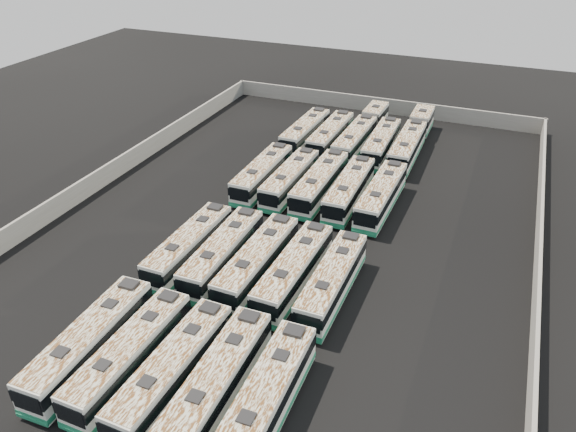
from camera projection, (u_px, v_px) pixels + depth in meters
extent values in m
plane|color=black|center=(284.00, 234.00, 53.36)|extent=(140.00, 140.00, 0.00)
cube|color=gray|center=(380.00, 105.00, 81.79)|extent=(45.20, 0.30, 2.20)
cube|color=gray|center=(537.00, 278.00, 45.51)|extent=(0.30, 73.20, 2.20)
cube|color=gray|center=(92.00, 184.00, 60.11)|extent=(0.30, 73.20, 2.20)
cube|color=silver|center=(90.00, 343.00, 38.24)|extent=(2.71, 11.69, 2.67)
cube|color=#1C7854|center=(93.00, 353.00, 38.73)|extent=(2.76, 11.74, 0.41)
cube|color=black|center=(89.00, 338.00, 38.02)|extent=(2.77, 11.75, 0.89)
cube|color=black|center=(26.00, 403.00, 33.38)|extent=(2.13, 0.11, 1.41)
cube|color=#1C7854|center=(32.00, 420.00, 34.12)|extent=(2.42, 0.16, 0.27)
cube|color=beige|center=(87.00, 328.00, 37.55)|extent=(2.65, 11.45, 0.07)
cube|color=black|center=(60.00, 352.00, 35.44)|extent=(0.94, 0.94, 0.14)
cube|color=black|center=(110.00, 304.00, 39.57)|extent=(0.94, 0.94, 0.14)
cube|color=black|center=(129.00, 284.00, 41.42)|extent=(1.29, 1.10, 0.25)
cylinder|color=black|center=(43.00, 390.00, 36.16)|extent=(0.30, 0.98, 0.97)
cylinder|color=black|center=(69.00, 399.00, 35.52)|extent=(0.30, 0.98, 0.97)
cylinder|color=black|center=(113.00, 319.00, 42.16)|extent=(0.30, 0.98, 0.97)
cylinder|color=black|center=(137.00, 325.00, 41.52)|extent=(0.30, 0.98, 0.97)
cube|color=silver|center=(130.00, 355.00, 37.29)|extent=(2.53, 11.35, 2.59)
cube|color=#1C7854|center=(132.00, 365.00, 37.77)|extent=(2.58, 11.40, 0.40)
cube|color=black|center=(129.00, 350.00, 37.07)|extent=(2.59, 11.41, 0.87)
cube|color=black|center=(69.00, 416.00, 32.63)|extent=(2.08, 0.09, 1.37)
cube|color=#1C7854|center=(74.00, 432.00, 33.36)|extent=(2.36, 0.14, 0.26)
cube|color=beige|center=(127.00, 340.00, 36.62)|extent=(2.48, 11.13, 0.07)
cube|color=black|center=(102.00, 365.00, 34.60)|extent=(0.91, 0.91, 0.13)
cube|color=black|center=(150.00, 316.00, 38.55)|extent=(0.91, 0.91, 0.13)
cube|color=black|center=(168.00, 296.00, 40.32)|extent=(1.24, 1.06, 0.25)
cylinder|color=black|center=(84.00, 402.00, 35.34)|extent=(0.28, 0.95, 0.94)
cylinder|color=black|center=(110.00, 412.00, 34.66)|extent=(0.28, 0.95, 0.94)
cylinder|color=black|center=(152.00, 330.00, 41.09)|extent=(0.28, 0.95, 0.94)
cylinder|color=black|center=(175.00, 338.00, 40.40)|extent=(0.28, 0.95, 0.94)
cube|color=silver|center=(173.00, 370.00, 36.08)|extent=(2.67, 11.52, 2.63)
cube|color=#1C7854|center=(174.00, 381.00, 36.57)|extent=(2.72, 11.57, 0.40)
cube|color=black|center=(172.00, 365.00, 35.86)|extent=(2.73, 11.58, 0.88)
cube|color=beige|center=(171.00, 355.00, 35.40)|extent=(2.62, 11.29, 0.07)
cube|color=black|center=(146.00, 382.00, 33.36)|extent=(0.93, 0.93, 0.13)
cube|color=black|center=(192.00, 329.00, 37.35)|extent=(0.93, 0.93, 0.13)
cube|color=black|center=(210.00, 308.00, 39.14)|extent=(1.27, 1.08, 0.25)
cylinder|color=black|center=(127.00, 420.00, 34.13)|extent=(0.29, 0.96, 0.96)
cylinder|color=black|center=(155.00, 432.00, 33.42)|extent=(0.29, 0.96, 0.96)
cylinder|color=black|center=(192.00, 343.00, 39.93)|extent=(0.29, 0.96, 0.96)
cylinder|color=black|center=(217.00, 351.00, 39.22)|extent=(0.29, 0.96, 0.96)
cube|color=silver|center=(217.00, 383.00, 35.13)|extent=(2.63, 11.68, 2.67)
cube|color=#1C7854|center=(218.00, 394.00, 35.63)|extent=(2.68, 11.73, 0.41)
cube|color=black|center=(217.00, 378.00, 34.91)|extent=(2.69, 11.74, 0.89)
cube|color=beige|center=(216.00, 367.00, 34.45)|extent=(2.58, 11.44, 0.07)
cube|color=black|center=(195.00, 396.00, 32.34)|extent=(0.94, 0.94, 0.14)
cube|color=black|center=(234.00, 339.00, 36.46)|extent=(0.94, 0.94, 0.14)
cube|color=black|center=(249.00, 316.00, 38.30)|extent=(1.28, 1.09, 0.25)
cylinder|color=black|center=(230.00, 353.00, 39.05)|extent=(0.29, 0.97, 0.97)
cylinder|color=black|center=(257.00, 361.00, 38.40)|extent=(0.29, 0.97, 0.97)
cube|color=silver|center=(265.00, 402.00, 33.85)|extent=(2.64, 11.75, 2.68)
cube|color=#1C7854|center=(265.00, 413.00, 34.35)|extent=(2.69, 11.80, 0.41)
cube|color=black|center=(265.00, 396.00, 33.63)|extent=(2.70, 11.81, 0.90)
cube|color=beige|center=(265.00, 385.00, 33.16)|extent=(2.58, 11.51, 0.07)
cube|color=black|center=(246.00, 417.00, 31.04)|extent=(0.94, 0.94, 0.14)
cube|color=black|center=(281.00, 355.00, 35.18)|extent=(0.94, 0.94, 0.14)
cube|color=black|center=(294.00, 331.00, 37.04)|extent=(1.29, 1.09, 0.25)
cylinder|color=black|center=(273.00, 368.00, 37.79)|extent=(0.29, 0.98, 0.98)
cylinder|color=black|center=(302.00, 377.00, 37.14)|extent=(0.29, 0.98, 0.98)
cube|color=silver|center=(189.00, 246.00, 48.65)|extent=(2.46, 11.25, 2.57)
cube|color=#1C7854|center=(190.00, 255.00, 49.13)|extent=(2.51, 11.30, 0.39)
cube|color=black|center=(189.00, 242.00, 48.44)|extent=(2.52, 11.31, 0.86)
cube|color=black|center=(151.00, 279.00, 44.02)|extent=(2.06, 0.08, 1.36)
cube|color=#1C7854|center=(153.00, 294.00, 44.75)|extent=(2.34, 0.12, 0.26)
cube|color=beige|center=(188.00, 233.00, 47.99)|extent=(2.41, 11.02, 0.07)
cube|color=black|center=(172.00, 247.00, 45.98)|extent=(0.90, 0.90, 0.13)
cube|color=black|center=(203.00, 219.00, 49.90)|extent=(0.90, 0.90, 0.13)
cube|color=black|center=(215.00, 207.00, 51.67)|extent=(1.23, 1.04, 0.24)
cylinder|color=black|center=(157.00, 277.00, 46.71)|extent=(0.27, 0.94, 0.94)
cylinder|color=black|center=(178.00, 283.00, 46.04)|extent=(0.27, 0.94, 0.94)
cylinder|color=black|center=(202.00, 235.00, 52.42)|extent=(0.27, 0.94, 0.94)
cylinder|color=black|center=(220.00, 239.00, 51.75)|extent=(0.27, 0.94, 0.94)
cube|color=silver|center=(223.00, 253.00, 47.65)|extent=(2.56, 11.51, 2.63)
cube|color=#1C7854|center=(223.00, 263.00, 48.13)|extent=(2.61, 11.56, 0.40)
cube|color=black|center=(222.00, 249.00, 47.43)|extent=(2.62, 11.57, 0.88)
cube|color=black|center=(188.00, 289.00, 42.87)|extent=(2.10, 0.09, 1.39)
cube|color=#1C7854|center=(190.00, 304.00, 43.61)|extent=(2.39, 0.13, 0.27)
cube|color=beige|center=(222.00, 240.00, 46.97)|extent=(2.51, 11.28, 0.07)
cube|color=black|center=(207.00, 255.00, 44.89)|extent=(0.92, 0.92, 0.13)
cube|color=black|center=(235.00, 225.00, 48.95)|extent=(0.92, 0.92, 0.13)
cube|color=black|center=(246.00, 212.00, 50.77)|extent=(1.26, 1.07, 0.25)
cylinder|color=black|center=(192.00, 286.00, 45.62)|extent=(0.28, 0.96, 0.96)
cylinder|color=black|center=(214.00, 292.00, 44.97)|extent=(0.28, 0.96, 0.96)
cylinder|color=black|center=(232.00, 241.00, 51.51)|extent=(0.28, 0.96, 0.96)
cylinder|color=black|center=(252.00, 245.00, 50.87)|extent=(0.28, 0.96, 0.96)
cube|color=silver|center=(257.00, 262.00, 46.50)|extent=(2.66, 11.68, 2.67)
cube|color=#1C7854|center=(258.00, 272.00, 46.99)|extent=(2.71, 11.73, 0.41)
cube|color=black|center=(257.00, 258.00, 46.27)|extent=(2.72, 11.74, 0.89)
cube|color=black|center=(223.00, 300.00, 41.71)|extent=(2.13, 0.10, 1.41)
cube|color=#1C7854|center=(224.00, 315.00, 42.46)|extent=(2.43, 0.15, 0.27)
cube|color=beige|center=(257.00, 248.00, 45.81)|extent=(2.60, 11.45, 0.07)
cube|color=black|center=(242.00, 264.00, 43.73)|extent=(0.94, 0.94, 0.14)
cube|color=black|center=(270.00, 232.00, 47.79)|extent=(0.94, 0.94, 0.14)
cube|color=black|center=(281.00, 219.00, 49.60)|extent=(1.28, 1.09, 0.25)
cylinder|color=black|center=(225.00, 296.00, 44.50)|extent=(0.29, 0.97, 0.97)
cylinder|color=black|center=(249.00, 303.00, 43.79)|extent=(0.29, 0.97, 0.97)
cylinder|color=black|center=(266.00, 248.00, 50.40)|extent=(0.29, 0.97, 0.97)
cylinder|color=black|center=(287.00, 253.00, 49.69)|extent=(0.29, 0.97, 0.97)
cube|color=silver|center=(294.00, 271.00, 45.41)|extent=(2.68, 11.61, 2.65)
cube|color=#1C7854|center=(294.00, 281.00, 45.90)|extent=(2.74, 11.66, 0.40)
cube|color=black|center=(294.00, 267.00, 45.19)|extent=(2.75, 11.67, 0.89)
cube|color=black|center=(262.00, 311.00, 40.67)|extent=(2.12, 0.11, 1.40)
cube|color=#1C7854|center=(263.00, 326.00, 41.42)|extent=(2.41, 0.16, 0.27)
cube|color=beige|center=(294.00, 257.00, 44.73)|extent=(2.63, 11.38, 0.07)
cube|color=black|center=(281.00, 274.00, 42.67)|extent=(0.94, 0.94, 0.13)
cube|color=black|center=(306.00, 241.00, 46.69)|extent=(0.94, 0.94, 0.13)
cube|color=black|center=(316.00, 227.00, 48.49)|extent=(1.28, 1.09, 0.25)
cylinder|color=black|center=(263.00, 306.00, 43.44)|extent=(0.29, 0.97, 0.96)
cylinder|color=black|center=(287.00, 313.00, 42.73)|extent=(0.29, 0.97, 0.96)
cylinder|color=black|center=(299.00, 257.00, 49.29)|extent=(0.29, 0.97, 0.96)
cylinder|color=black|center=(321.00, 262.00, 48.57)|extent=(0.29, 0.97, 0.96)
cube|color=silver|center=(332.00, 282.00, 44.25)|extent=(2.39, 11.32, 2.59)
cube|color=#1C7854|center=(332.00, 291.00, 44.73)|extent=(2.44, 11.37, 0.40)
cube|color=black|center=(332.00, 277.00, 44.04)|extent=(2.45, 11.38, 0.87)
cube|color=black|center=(307.00, 323.00, 39.57)|extent=(2.07, 0.07, 1.37)
cube|color=#1C7854|center=(306.00, 339.00, 40.30)|extent=(2.36, 0.11, 0.26)
cube|color=beige|center=(333.00, 268.00, 43.58)|extent=(2.34, 11.09, 0.07)
cube|color=black|center=(322.00, 285.00, 41.55)|extent=(0.90, 0.90, 0.13)
cube|color=black|center=(343.00, 250.00, 45.52)|extent=(0.90, 0.90, 0.13)
cube|color=black|center=(351.00, 236.00, 47.30)|extent=(1.23, 1.04, 0.25)
cylinder|color=black|center=(303.00, 318.00, 42.28)|extent=(0.27, 0.94, 0.94)
cylinder|color=black|center=(329.00, 325.00, 41.62)|extent=(0.27, 0.94, 0.94)
cylinder|color=black|center=(334.00, 266.00, 48.05)|extent=(0.27, 0.94, 0.94)
cylinder|color=black|center=(356.00, 271.00, 47.39)|extent=(0.27, 0.94, 0.94)
cube|color=silver|center=(262.00, 174.00, 60.85)|extent=(2.42, 11.40, 2.61)
cube|color=#1C7854|center=(263.00, 182.00, 61.33)|extent=(2.47, 11.46, 0.40)
cube|color=black|center=(262.00, 171.00, 60.63)|extent=(2.48, 11.47, 0.87)
cube|color=black|center=(239.00, 195.00, 56.12)|extent=(2.09, 0.07, 1.38)
cube|color=#1C7854|center=(239.00, 207.00, 56.85)|extent=(2.37, 0.11, 0.27)
cube|color=beige|center=(262.00, 163.00, 60.17)|extent=(2.37, 11.18, 0.07)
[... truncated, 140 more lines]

